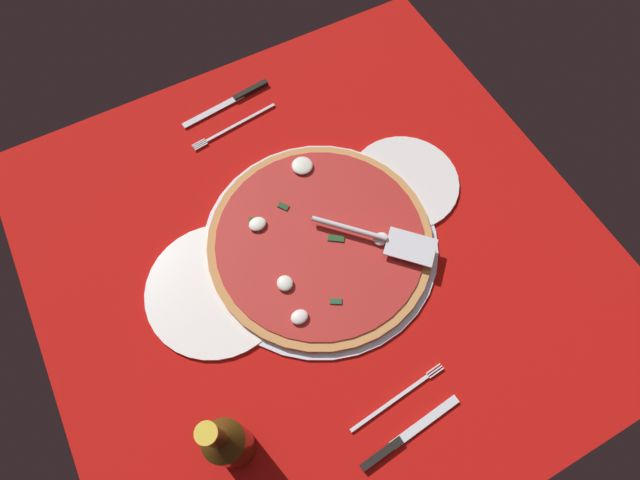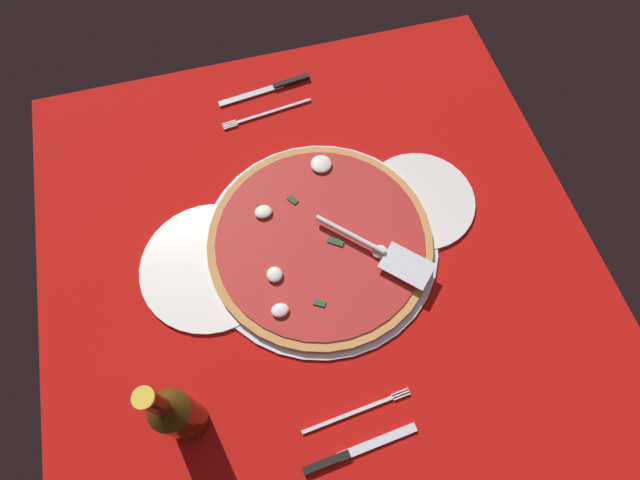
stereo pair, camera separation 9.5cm
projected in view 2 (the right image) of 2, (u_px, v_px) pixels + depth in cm
name	position (u px, v px, depth cm)	size (l,w,h in cm)	color
ground_plane	(317.00, 253.00, 96.65)	(101.68, 101.68, 0.80)	#B3100C
checker_pattern	(317.00, 252.00, 96.25)	(101.68, 101.68, 0.10)	silver
pizza_pan	(320.00, 243.00, 96.51)	(44.26, 44.26, 0.84)	silver
dinner_plate_left	(419.00, 200.00, 100.43)	(21.79, 21.79, 1.00)	white
dinner_plate_right	(210.00, 266.00, 94.38)	(25.78, 25.78, 1.00)	white
pizza	(320.00, 240.00, 95.48)	(41.98, 41.98, 2.69)	#CC884A
pizza_server	(380.00, 251.00, 92.06)	(18.57, 18.87, 1.00)	silver
place_setting_near	(270.00, 101.00, 111.40)	(21.75, 15.93, 1.40)	white
place_setting_far	(353.00, 433.00, 82.04)	(21.06, 13.84, 1.40)	white
beer_bottle	(176.00, 414.00, 74.68)	(6.14, 6.14, 24.99)	#462C0D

